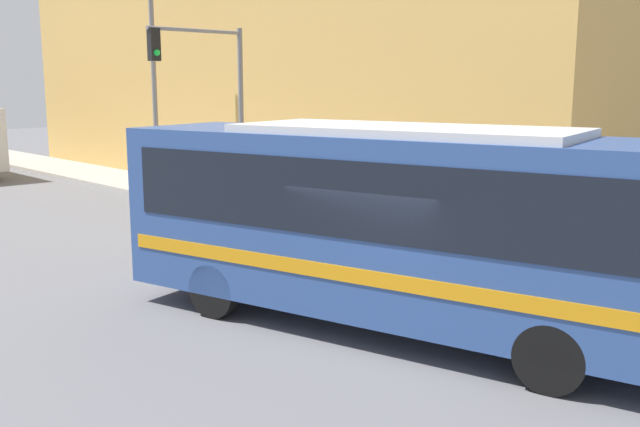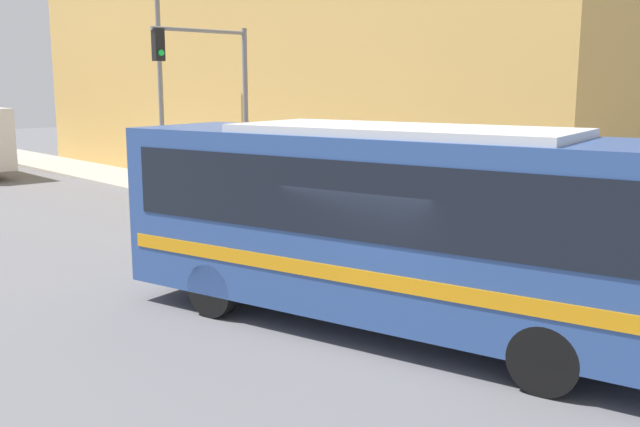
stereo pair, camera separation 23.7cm
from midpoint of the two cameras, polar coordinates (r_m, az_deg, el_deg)
name	(u,v)px [view 1 (the left image)]	position (r m, az deg, el deg)	size (l,w,h in m)	color
ground_plane	(393,339)	(11.78, 5.27, -9.95)	(120.00, 120.00, 0.00)	slate
sidewalk	(123,180)	(31.05, -15.66, 2.57)	(3.00, 70.00, 0.17)	#A8A399
building_facade	(266,68)	(29.92, -4.58, 11.55)	(6.00, 29.96, 9.45)	tan
city_bus	(402,216)	(11.64, 6.04, -0.19)	(4.80, 10.31, 3.41)	#2D4C8C
fire_hydrant	(361,220)	(18.87, 2.92, -0.51)	(0.25, 0.33, 0.72)	gold
traffic_light_pole	(212,87)	(21.96, -8.97, 9.98)	(3.28, 0.35, 5.58)	slate
parking_meter	(272,187)	(21.44, -4.19, 2.11)	(0.14, 0.14, 1.24)	slate
street_lamp	(146,55)	(26.95, -13.99, 12.18)	(2.50, 0.28, 8.43)	slate
pedestrian_near_corner	(431,205)	(18.35, 8.48, 0.70)	(0.34, 0.34, 1.70)	#47382D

